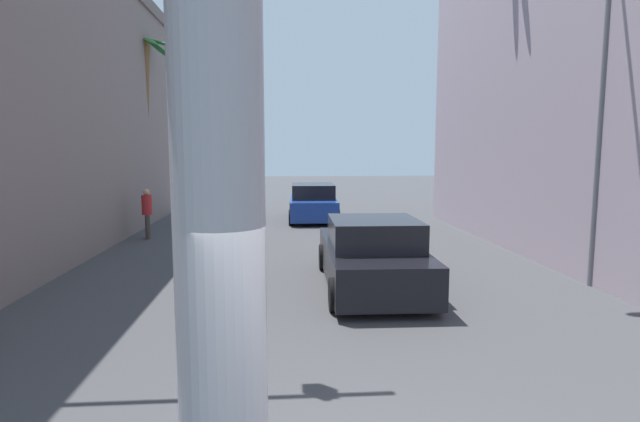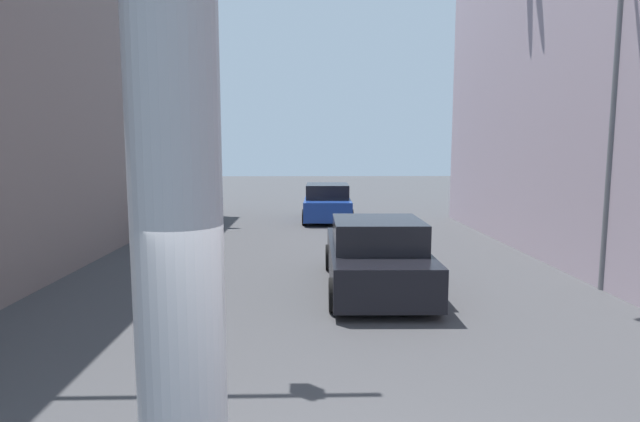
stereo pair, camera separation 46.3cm
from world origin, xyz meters
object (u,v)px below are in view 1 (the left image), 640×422
Objects in this scene: palm_tree_far_left at (143,113)px; palm_tree_mid_right at (524,53)px; car_far at (313,203)px; street_lamp at (586,67)px; pedestrian_far_left at (147,210)px; car_lead at (372,256)px.

palm_tree_mid_right is at bearing -25.69° from palm_tree_far_left.
car_far is at bearing 131.71° from palm_tree_mid_right.
car_far is (-5.12, 11.01, -4.01)m from street_lamp.
palm_tree_mid_right is (0.77, 4.40, 1.12)m from street_lamp.
palm_tree_far_left is at bearing 104.80° from pedestrian_far_left.
pedestrian_far_left reaches higher than car_lead.
car_lead is 1.08× the size of car_far.
palm_tree_mid_right is at bearing 80.07° from street_lamp.
car_lead is at bearing -45.31° from pedestrian_far_left.
car_lead is 13.33m from palm_tree_far_left.
palm_tree_far_left is 4.43× the size of pedestrian_far_left.
pedestrian_far_left is (-6.54, 6.61, 0.29)m from car_lead.
palm_tree_far_left is at bearing 154.31° from palm_tree_mid_right.
pedestrian_far_left is (-11.02, 6.83, -3.75)m from street_lamp.
car_far is 7.86m from palm_tree_far_left.
street_lamp is 1.65× the size of car_lead.
pedestrian_far_left is at bearing 168.36° from palm_tree_mid_right.
palm_tree_mid_right is (5.26, 4.18, 5.16)m from car_lead.
car_lead is 0.63× the size of palm_tree_far_left.
palm_tree_far_left is at bearing 138.69° from street_lamp.
palm_tree_far_left reaches higher than car_far.
palm_tree_mid_right is at bearing -48.29° from car_far.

